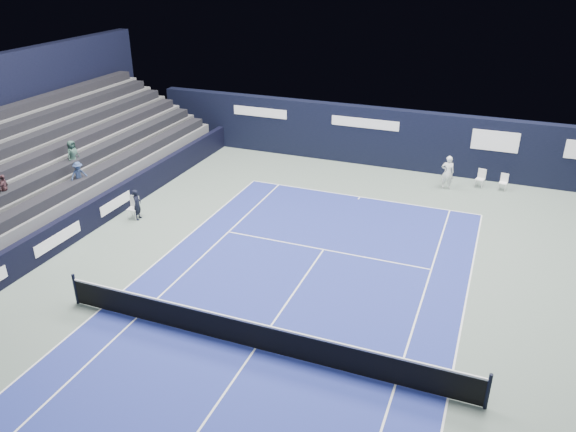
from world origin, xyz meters
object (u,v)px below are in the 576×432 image
line_judge_chair (134,206)px  tennis_net (255,335)px  folding_chair_back_a (481,175)px  folding_chair_back_b (504,181)px  tennis_player (447,172)px

line_judge_chair → tennis_net: size_ratio=0.08×
folding_chair_back_a → folding_chair_back_b: (1.04, -0.04, -0.13)m
tennis_net → folding_chair_back_a: bearing=71.4°
folding_chair_back_b → folding_chair_back_a: bearing=-172.3°
line_judge_chair → tennis_net: bearing=-41.4°
tennis_net → tennis_player: bearing=76.0°
tennis_net → tennis_player: size_ratio=7.79×
folding_chair_back_b → tennis_net: size_ratio=0.06×
tennis_net → folding_chair_back_b: bearing=67.9°
folding_chair_back_a → folding_chair_back_b: bearing=13.0°
folding_chair_back_b → tennis_player: (-2.58, -0.80, 0.36)m
line_judge_chair → tennis_player: 14.68m
tennis_net → line_judge_chair: bearing=144.1°
folding_chair_back_a → tennis_player: bearing=-136.1°
line_judge_chair → folding_chair_back_b: bearing=26.3°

